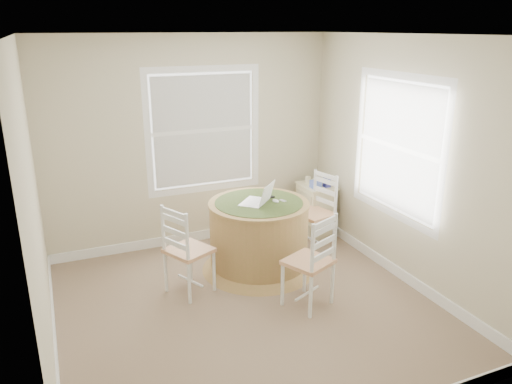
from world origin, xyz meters
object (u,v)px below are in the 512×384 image
round_table (259,233)px  corner_chest (315,209)px  laptop (257,200)px  chair_near (308,261)px  chair_left (189,250)px  chair_right (314,214)px

round_table → corner_chest: (1.11, 0.65, -0.10)m
round_table → laptop: bearing=-162.6°
chair_near → laptop: (-0.16, 0.90, 0.37)m
chair_left → chair_right: same height
chair_near → chair_left: bearing=-59.9°
chair_near → chair_right: 1.33m
chair_left → laptop: bearing=-103.5°
round_table → corner_chest: size_ratio=1.91×
chair_right → chair_left: bearing=-90.6°
round_table → chair_right: size_ratio=1.38×
chair_left → round_table: bearing=-102.9°
chair_right → laptop: (-0.86, -0.23, 0.37)m
round_table → chair_near: bearing=-95.1°
round_table → chair_right: 0.87m
corner_chest → chair_near: bearing=-121.5°
corner_chest → chair_right: bearing=-121.2°
chair_near → chair_right: same height
chair_left → corner_chest: size_ratio=1.39×
round_table → chair_near: chair_near is taller
chair_right → corner_chest: bearing=134.2°
chair_left → chair_near: 1.24m
chair_right → laptop: 0.96m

